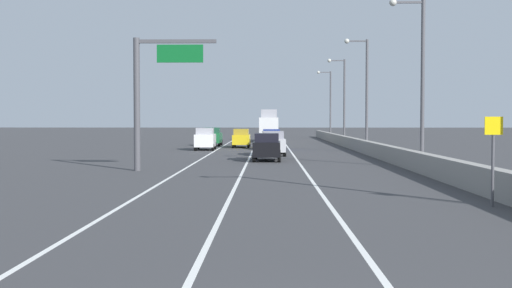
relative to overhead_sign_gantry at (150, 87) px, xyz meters
name	(u,v)px	position (x,y,z in m)	size (l,w,h in m)	color
ground_plane	(273,145)	(7.26, 35.55, -4.73)	(320.00, 320.00, 0.00)	#38383A
lane_stripe_left	(218,149)	(1.76, 26.55, -4.73)	(0.16, 130.00, 0.00)	silver
lane_stripe_center	(254,149)	(5.26, 26.55, -4.73)	(0.16, 130.00, 0.00)	silver
lane_stripe_right	(289,149)	(8.76, 26.55, -4.73)	(0.16, 130.00, 0.00)	silver
jersey_barrier_right	(381,151)	(15.04, 11.55, -4.18)	(0.60, 120.00, 1.10)	gray
overhead_sign_gantry	(150,87)	(0.00, 0.00, 0.00)	(4.68, 0.36, 7.50)	#47474C
speed_advisory_sign	(493,154)	(14.14, -14.60, -2.96)	(0.60, 0.11, 3.00)	#4C4C51
lamp_post_right_second	(418,71)	(15.62, 2.33, 1.06)	(2.14, 0.44, 10.07)	#4C4C51
lamp_post_right_third	(364,87)	(15.19, 20.97, 1.06)	(2.14, 0.44, 10.07)	#4C4C51
lamp_post_right_fourth	(342,95)	(15.44, 39.62, 1.06)	(2.14, 0.44, 10.07)	#4C4C51
lamp_post_right_fifth	(329,100)	(15.63, 58.26, 1.06)	(2.14, 0.44, 10.07)	#4C4C51
car_silver_0	(273,143)	(7.06, 15.83, -3.74)	(2.09, 4.70, 1.97)	#B7B7BC
car_yellow_1	(241,138)	(3.90, 30.43, -3.76)	(1.79, 4.63, 1.94)	gold
car_green_2	(213,137)	(0.53, 34.56, -3.72)	(1.94, 4.01, 2.03)	#196033
car_white_3	(205,139)	(0.69, 24.67, -3.68)	(1.94, 4.15, 2.11)	white
car_black_4	(267,147)	(6.60, 8.93, -3.76)	(2.01, 4.29, 1.94)	black
car_blue_5	(272,139)	(7.02, 26.00, -3.75)	(1.95, 4.18, 1.97)	#1E389E
box_truck	(269,127)	(6.79, 48.20, -2.78)	(2.52, 9.45, 4.25)	silver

